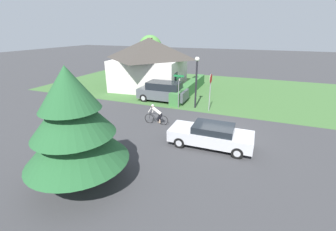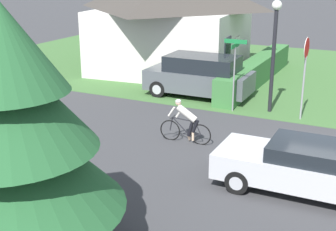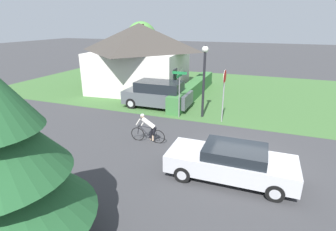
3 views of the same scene
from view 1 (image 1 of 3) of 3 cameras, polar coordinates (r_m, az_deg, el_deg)
The scene contains 12 objects.
ground_plane at distance 14.77m, azimuth 12.67°, elevation -5.01°, with size 140.00×140.00×0.00m, color #38383A.
grass_verge_right at distance 26.47m, azimuth 8.48°, elevation 6.91°, with size 16.00×36.00×0.01m, color #3D6633.
cottage_house at distance 26.09m, azimuth -4.68°, elevation 13.27°, with size 8.39×8.39×5.52m.
hedge_row at distance 23.98m, azimuth 5.49°, elevation 6.99°, with size 9.79×0.90×1.16m, color #387038.
sedan_left_lane at distance 13.14m, azimuth 10.84°, elevation -4.91°, with size 1.92×4.71×1.34m.
cyclist at distance 15.93m, azimuth -2.97°, elevation 0.21°, with size 0.44×1.78×1.46m.
parked_suv_right at distance 21.20m, azimuth -1.25°, elevation 6.14°, with size 2.14×4.60×1.81m.
stop_sign at distance 18.36m, azimuth 10.73°, elevation 7.66°, with size 0.79×0.07×3.10m.
street_lamp at distance 18.92m, azimuth 7.25°, elevation 10.21°, with size 0.37×0.37×4.39m.
street_name_sign at distance 18.91m, azimuth 2.72°, elevation 7.59°, with size 0.90×0.90×2.86m.
conifer_tall_near at distance 9.62m, azimuth -22.93°, elevation -1.77°, with size 4.17×4.17×5.16m.
deciduous_tree_right at distance 32.22m, azimuth -4.51°, elevation 16.69°, with size 3.25×3.25×5.68m.
Camera 1 is at (-13.22, -1.77, 6.35)m, focal length 24.00 mm.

